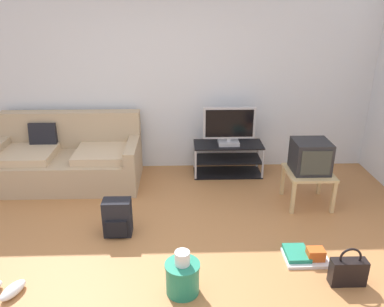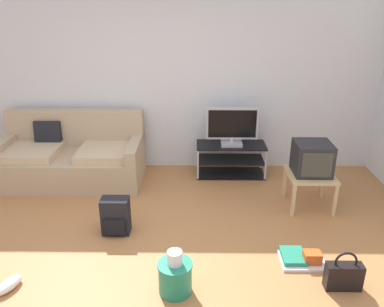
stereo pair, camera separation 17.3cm
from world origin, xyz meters
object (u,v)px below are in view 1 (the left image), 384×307
Objects in this scene: tv_stand at (228,159)px; floor_tray at (305,255)px; flat_tv at (229,126)px; backpack at (118,218)px; crt_tv at (311,156)px; side_table at (309,176)px; handbag at (348,271)px; couch at (68,159)px; sneakers_pair at (0,290)px; cleaning_bucket at (182,275)px.

tv_stand reaches higher than floor_tray.
backpack is at bearing -132.27° from flat_tv.
side_table is at bearing -90.00° from crt_tv.
floor_tray is (1.86, -0.49, -0.15)m from backpack.
tv_stand reaches higher than handbag.
couch reaches higher than sneakers_pair.
couch reaches higher than tv_stand.
crt_tv is at bearing 26.16° from sneakers_pair.
couch is at bearing 166.74° from side_table.
floor_tray is (2.71, -1.81, -0.28)m from couch.
tv_stand is at bearing 108.49° from handbag.
crt_tv is at bearing 73.05° from floor_tray.
tv_stand is at bearing 26.67° from backpack.
backpack is at bearing -164.72° from side_table.
crt_tv is at bearing -5.82° from backpack.
tv_stand is at bearing 133.93° from side_table.
backpack is 0.94× the size of sneakers_pair.
handbag is at bearing -43.17° from backpack.
crt_tv is 1.12× the size of handbag.
cleaning_bucket is (0.67, -0.90, -0.03)m from backpack.
backpack is (0.85, -1.32, -0.13)m from couch.
floor_tray is (1.18, 0.40, -0.12)m from cleaning_bucket.
couch reaches higher than cleaning_bucket.
side_table is (0.86, -0.89, 0.14)m from tv_stand.
flat_tv is at bearing 4.01° from couch.
crt_tv is 1.54m from handbag.
handbag is 0.89× the size of floor_tray.
crt_tv reaches higher than cleaning_bucket.
side_table reaches higher than floor_tray.
tv_stand is 2.30× the size of crt_tv.
crt_tv reaches higher than backpack.
tv_stand is 2.39× the size of backpack.
floor_tray is at bearing 8.22° from sneakers_pair.
crt_tv is (0.86, -0.88, 0.39)m from tv_stand.
tv_stand is at bearing 90.00° from flat_tv.
sneakers_pair is at bearing -133.03° from flat_tv.
flat_tv is (-0.00, -0.02, 0.49)m from tv_stand.
tv_stand is (2.18, 0.18, -0.10)m from couch.
flat_tv is 2.51m from handbag.
crt_tv is at bearing -12.97° from couch.
floor_tray is (-0.26, 0.35, -0.09)m from handbag.
floor_tray is at bearing 18.78° from cleaning_bucket.
cleaning_bucket is at bearing -55.50° from couch.
floor_tray is at bearing 126.71° from handbag.
backpack reaches higher than handbag.
side_table is 3.42m from sneakers_pair.
crt_tv is 1.00× the size of floor_tray.
flat_tv reaches higher than sneakers_pair.
crt_tv is 2.32m from backpack.
floor_tray reaches higher than sneakers_pair.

